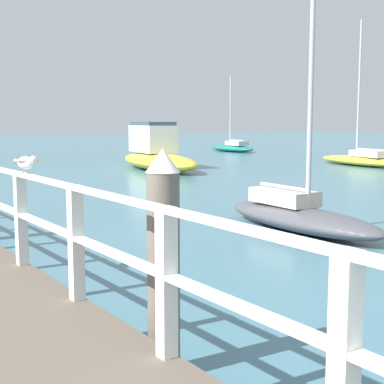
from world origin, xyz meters
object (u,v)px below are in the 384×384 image
at_px(seagull_foreground, 26,162).
at_px(boat_1, 157,154).
at_px(boat_0, 298,214).
at_px(boat_6, 233,147).
at_px(dock_piling_near, 163,263).
at_px(boat_3, 361,159).

xyz_separation_m(seagull_foreground, boat_1, (11.06, 15.28, -1.03)).
height_order(boat_0, boat_1, boat_0).
bearing_deg(boat_0, boat_6, -122.73).
height_order(boat_0, boat_6, boat_0).
bearing_deg(dock_piling_near, boat_3, 34.48).
bearing_deg(seagull_foreground, boat_0, -175.96).
bearing_deg(seagull_foreground, boat_1, -136.95).
distance_m(dock_piling_near, boat_1, 20.59).
bearing_deg(boat_0, seagull_foreground, 18.76).
bearing_deg(boat_3, boat_6, 90.17).
height_order(dock_piling_near, seagull_foreground, dock_piling_near).
bearing_deg(boat_3, seagull_foreground, -139.79).
relative_size(boat_1, boat_3, 1.00).
xyz_separation_m(boat_1, boat_6, (11.86, 9.22, -0.40)).
bearing_deg(dock_piling_near, boat_6, 49.96).
distance_m(dock_piling_near, boat_6, 35.04).
relative_size(seagull_foreground, boat_3, 0.07).
height_order(seagull_foreground, boat_0, boat_0).
bearing_deg(boat_3, boat_0, -134.72).
distance_m(boat_0, boat_1, 14.53).
height_order(seagull_foreground, boat_1, boat_1).
relative_size(dock_piling_near, boat_0, 0.36).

